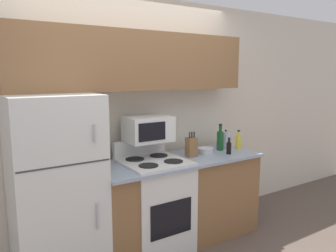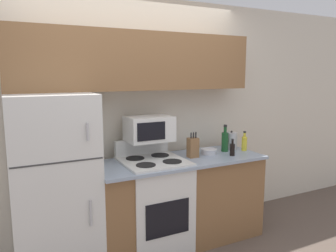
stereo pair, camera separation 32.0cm
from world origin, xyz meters
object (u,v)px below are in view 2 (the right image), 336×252
kettle (231,141)px  knife_block (193,147)px  bowl (209,151)px  refrigerator (54,185)px  microwave (149,129)px  bottle_soy_sauce (232,149)px  bottle_wine_green (225,141)px  stove (154,203)px  bottle_cooking_spray (244,143)px

kettle → knife_block: bearing=-169.0°
knife_block → bowl: 0.24m
refrigerator → microwave: bearing=5.5°
bottle_soy_sauce → bowl: bearing=137.0°
refrigerator → bowl: refrigerator is taller
refrigerator → bottle_wine_green: refrigerator is taller
bowl → bottle_wine_green: (0.23, 0.03, 0.09)m
bowl → bottle_wine_green: bottle_wine_green is taller
refrigerator → stove: refrigerator is taller
bottle_soy_sauce → bottle_wine_green: 0.21m
stove → bottle_soy_sauce: same height
bowl → microwave: bearing=169.9°
refrigerator → knife_block: 1.39m
bowl → bottle_wine_green: size_ratio=0.59×
stove → bottle_wine_green: 1.05m
bottle_cooking_spray → kettle: size_ratio=1.01×
refrigerator → bottle_cooking_spray: (2.04, -0.07, 0.19)m
microwave → kettle: bearing=-2.5°
bottle_soy_sauce → kettle: size_ratio=0.83×
microwave → bottle_soy_sauce: (0.83, -0.28, -0.24)m
bottle_soy_sauce → kettle: (0.17, 0.24, 0.03)m
microwave → bowl: 0.72m
bottle_cooking_spray → kettle: bottle_cooking_spray is taller
stove → bottle_cooking_spray: 1.23m
knife_block → bottle_cooking_spray: (0.67, -0.00, -0.02)m
knife_block → bowl: size_ratio=1.49×
stove → knife_block: knife_block is taller
stove → bottle_soy_sauce: size_ratio=6.01×
microwave → bottle_cooking_spray: (1.10, -0.16, -0.22)m
microwave → bottle_cooking_spray: microwave is taller
bottle_wine_green → kettle: bottle_wine_green is taller
knife_block → refrigerator: bearing=177.3°
refrigerator → bowl: size_ratio=9.02×
stove → bottle_soy_sauce: 1.00m
kettle → stove: bearing=-174.5°
refrigerator → kettle: size_ratio=7.34×
bottle_soy_sauce → bottle_wine_green: bottle_wine_green is taller
microwave → bottle_soy_sauce: 0.91m
stove → bottle_cooking_spray: bottle_cooking_spray is taller
stove → microwave: size_ratio=2.39×
bottle_cooking_spray → bottle_soy_sauce: bearing=-154.5°
knife_block → bowl: bearing=10.2°
stove → bowl: bearing=2.2°
refrigerator → bottle_wine_green: size_ratio=5.32×
refrigerator → bottle_soy_sauce: 1.80m
bottle_cooking_spray → kettle: (-0.09, 0.11, 0.01)m
microwave → bottle_soy_sauce: size_ratio=2.52×
refrigerator → microwave: (0.95, 0.09, 0.41)m
stove → bowl: stove is taller
bottle_soy_sauce → refrigerator: bearing=173.8°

